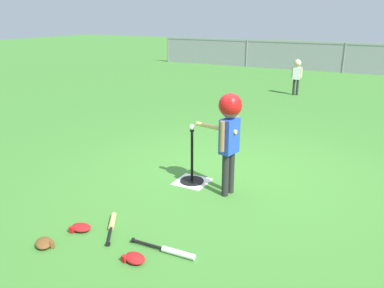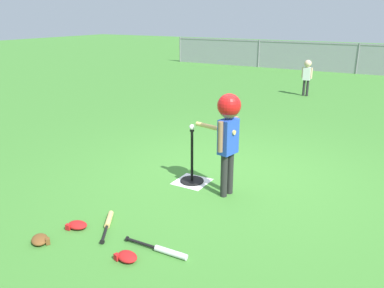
{
  "view_description": "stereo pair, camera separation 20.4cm",
  "coord_description": "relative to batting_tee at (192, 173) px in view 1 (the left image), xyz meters",
  "views": [
    {
      "loc": [
        1.9,
        -4.78,
        2.2
      ],
      "look_at": [
        -0.38,
        -0.46,
        0.55
      ],
      "focal_mm": 36.12,
      "sensor_mm": 36.0,
      "label": 1
    },
    {
      "loc": [
        2.07,
        -4.68,
        2.2
      ],
      "look_at": [
        -0.38,
        -0.46,
        0.55
      ],
      "focal_mm": 36.12,
      "sensor_mm": 36.0,
      "label": 2
    }
  ],
  "objects": [
    {
      "name": "spare_bat_wood",
      "position": [
        -0.22,
        -1.45,
        -0.09
      ],
      "size": [
        0.37,
        0.53,
        0.06
      ],
      "color": "#DBB266",
      "rests_on": "ground_plane"
    },
    {
      "name": "batting_tee",
      "position": [
        0.0,
        0.0,
        0.0
      ],
      "size": [
        0.32,
        0.32,
        0.75
      ],
      "color": "black",
      "rests_on": "ground_plane"
    },
    {
      "name": "glove_near_bats",
      "position": [
        -0.58,
        -2.07,
        -0.09
      ],
      "size": [
        0.27,
        0.26,
        0.07
      ],
      "color": "brown",
      "rests_on": "ground_plane"
    },
    {
      "name": "glove_by_plate",
      "position": [
        0.37,
        -1.85,
        -0.09
      ],
      "size": [
        0.25,
        0.21,
        0.07
      ],
      "color": "#B21919",
      "rests_on": "ground_plane"
    },
    {
      "name": "batter_child",
      "position": [
        0.57,
        -0.12,
        0.81
      ],
      "size": [
        0.65,
        0.37,
        1.31
      ],
      "color": "#262626",
      "rests_on": "ground_plane"
    },
    {
      "name": "baseball_on_tee",
      "position": [
        0.0,
        0.0,
        0.66
      ],
      "size": [
        0.07,
        0.07,
        0.07
      ],
      "primitive_type": "sphere",
      "color": "white",
      "rests_on": "batting_tee"
    },
    {
      "name": "spare_bat_silver",
      "position": [
        0.61,
        -1.59,
        -0.09
      ],
      "size": [
        0.7,
        0.08,
        0.06
      ],
      "color": "silver",
      "rests_on": "ground_plane"
    },
    {
      "name": "home_plate",
      "position": [
        0.0,
        0.0,
        -0.12
      ],
      "size": [
        0.44,
        0.44,
        0.01
      ],
      "primitive_type": "cube",
      "color": "white",
      "rests_on": "ground_plane"
    },
    {
      "name": "ground_plane",
      "position": [
        0.38,
        0.46,
        -0.12
      ],
      "size": [
        60.0,
        60.0,
        0.0
      ],
      "primitive_type": "plane",
      "color": "#3D7A2D"
    },
    {
      "name": "outfield_fence",
      "position": [
        0.38,
        11.97,
        0.49
      ],
      "size": [
        16.06,
        0.06,
        1.15
      ],
      "color": "slate",
      "rests_on": "ground_plane"
    },
    {
      "name": "glove_tossed_aside",
      "position": [
        -0.46,
        -1.67,
        -0.09
      ],
      "size": [
        0.24,
        0.2,
        0.07
      ],
      "color": "#B21919",
      "rests_on": "ground_plane"
    },
    {
      "name": "fielder_deep_center",
      "position": [
        -0.2,
        6.71,
        0.52
      ],
      "size": [
        0.3,
        0.2,
        1.0
      ],
      "color": "#262626",
      "rests_on": "ground_plane"
    }
  ]
}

